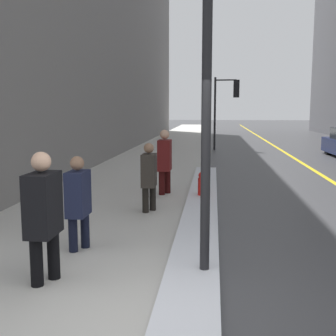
# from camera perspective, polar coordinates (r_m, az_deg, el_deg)

# --- Properties ---
(ground_plane) EXTENTS (160.00, 160.00, 0.00)m
(ground_plane) POSITION_cam_1_polar(r_m,az_deg,el_deg) (4.40, -0.50, -21.29)
(ground_plane) COLOR #38383A
(sidewalk_slab) EXTENTS (4.00, 80.00, 0.01)m
(sidewalk_slab) POSITION_cam_1_polar(r_m,az_deg,el_deg) (19.09, -1.20, 1.54)
(sidewalk_slab) COLOR #B2AFA8
(sidewalk_slab) RESTS_ON ground
(road_centre_stripe) EXTENTS (0.16, 80.00, 0.00)m
(road_centre_stripe) POSITION_cam_1_polar(r_m,az_deg,el_deg) (19.27, 16.80, 1.24)
(road_centre_stripe) COLOR gold
(road_centre_stripe) RESTS_ON ground
(snow_bank_curb) EXTENTS (0.68, 11.45, 0.14)m
(snow_bank_curb) POSITION_cam_1_polar(r_m,az_deg,el_deg) (9.07, 4.51, -5.30)
(snow_bank_curb) COLOR silver
(snow_bank_curb) RESTS_ON ground
(lamp_post) EXTENTS (0.28, 0.28, 4.68)m
(lamp_post) POSITION_cam_1_polar(r_m,az_deg,el_deg) (5.17, 5.31, 15.34)
(lamp_post) COLOR black
(lamp_post) RESTS_ON ground
(traffic_light_near) EXTENTS (1.31, 0.33, 3.80)m
(traffic_light_near) POSITION_cam_1_polar(r_m,az_deg,el_deg) (22.45, 8.14, 9.42)
(traffic_light_near) COLOR black
(traffic_light_near) RESTS_ON ground
(pedestrian_trailing) EXTENTS (0.31, 0.53, 1.65)m
(pedestrian_trailing) POSITION_cam_1_polar(r_m,az_deg,el_deg) (5.38, -16.54, -5.66)
(pedestrian_trailing) COLOR black
(pedestrian_trailing) RESTS_ON ground
(pedestrian_with_shoulder_bag) EXTENTS (0.28, 0.68, 1.46)m
(pedestrian_with_shoulder_bag) POSITION_cam_1_polar(r_m,az_deg,el_deg) (6.54, -12.03, -4.09)
(pedestrian_with_shoulder_bag) COLOR black
(pedestrian_with_shoulder_bag) RESTS_ON ground
(pedestrian_in_glasses) EXTENTS (0.28, 0.47, 1.46)m
(pedestrian_in_glasses) POSITION_cam_1_polar(r_m,az_deg,el_deg) (8.78, -2.59, -0.82)
(pedestrian_in_glasses) COLOR black
(pedestrian_in_glasses) RESTS_ON ground
(pedestrian_nearside) EXTENTS (0.31, 0.53, 1.64)m
(pedestrian_nearside) POSITION_cam_1_polar(r_m,az_deg,el_deg) (10.59, -0.46, 1.26)
(pedestrian_nearside) COLOR #340C0C
(pedestrian_nearside) RESTS_ON ground
(fire_hydrant) EXTENTS (0.20, 0.20, 0.70)m
(fire_hydrant) POSITION_cam_1_polar(r_m,az_deg,el_deg) (9.92, 4.65, -2.54)
(fire_hydrant) COLOR red
(fire_hydrant) RESTS_ON ground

